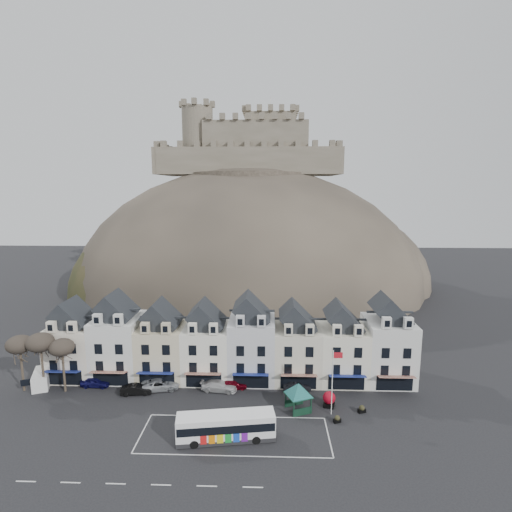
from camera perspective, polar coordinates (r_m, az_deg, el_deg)
The scene contains 21 objects.
ground at distance 50.60m, azimuth -5.69°, elevation -24.81°, with size 300.00×300.00×0.00m, color black.
coach_bay_markings at distance 51.43m, azimuth -3.07°, elevation -24.13°, with size 22.00×7.50×0.01m, color silver.
townhouse_terrace at distance 62.07m, azimuth -3.65°, elevation -12.35°, with size 54.40×9.35×11.80m.
castle_hill at distance 113.92m, azimuth -0.46°, elevation -4.69°, with size 100.00×76.00×68.00m.
castle at distance 117.82m, azimuth -0.71°, elevation 15.45°, with size 50.20×22.20×22.00m.
tree_left_far at distance 66.14m, azimuth -30.71°, elevation -10.86°, with size 3.61×3.61×8.24m.
tree_left_mid at distance 64.49m, azimuth -28.45°, elevation -10.85°, with size 3.78×3.78×8.64m.
tree_left_near at distance 63.30m, azimuth -26.01°, elevation -11.70°, with size 3.43×3.43×7.84m.
bus at distance 49.79m, azimuth -4.32°, elevation -23.00°, with size 11.47×4.21×3.17m.
bus_shelter at distance 54.57m, azimuth 6.08°, elevation -18.43°, with size 5.49×5.49×3.78m.
red_buoy at distance 56.89m, azimuth 10.40°, elevation -19.44°, with size 1.71×1.71×2.06m.
flagpole at distance 53.50m, azimuth 10.97°, elevation -16.76°, with size 1.25×0.13×8.64m.
white_van at distance 68.54m, azimuth -28.27°, elevation -15.17°, with size 3.73×5.23×2.19m.
planter_west at distance 54.15m, azimuth 11.53°, elevation -21.86°, with size 1.03×0.78×0.92m.
planter_east at distance 56.74m, azimuth 14.88°, elevation -20.38°, with size 1.10×0.82×0.99m.
car_navy at distance 65.23m, azimuth -21.95°, elevation -16.34°, with size 1.69×4.19×1.43m, color #0E0E46.
car_black at distance 61.32m, azimuth -16.72°, elevation -17.79°, with size 1.49×4.28×1.41m, color black.
car_silver at distance 61.68m, azimuth -13.51°, elevation -17.41°, with size 2.51×5.36×1.51m, color #A7AAAF.
car_white at distance 60.03m, azimuth -5.31°, elevation -17.98°, with size 2.10×5.16×1.50m, color silver.
car_maroon at distance 60.37m, azimuth -3.33°, elevation -17.84°, with size 1.64×4.08×1.39m, color #640513.
car_charcoal at distance 60.13m, azimuth 5.87°, elevation -18.06°, with size 1.35×3.86×1.27m, color black.
Camera 1 is at (5.99, -41.20, 28.76)m, focal length 28.00 mm.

